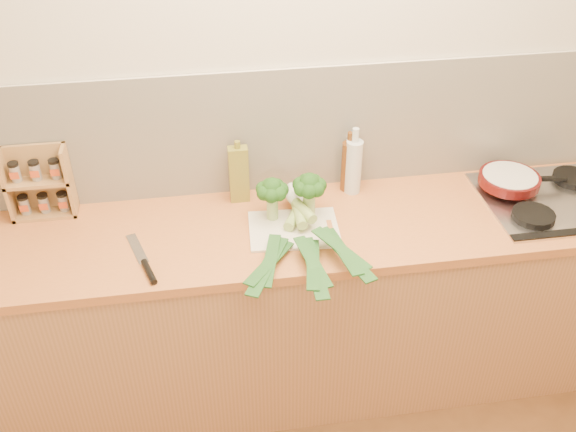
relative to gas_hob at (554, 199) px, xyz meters
name	(u,v)px	position (x,y,z in m)	size (l,w,h in m)	color
room_shell	(303,129)	(-1.02, 0.29, 0.26)	(3.50, 3.50, 3.50)	beige
counter	(312,305)	(-1.02, 0.00, -0.46)	(3.20, 0.62, 0.90)	#B07549
gas_hob	(554,199)	(0.00, 0.00, 0.00)	(0.58, 0.50, 0.04)	silver
chopping_board	(294,229)	(-1.11, -0.03, -0.01)	(0.35, 0.26, 0.01)	beige
broccoli_left	(272,191)	(-1.18, 0.05, 0.12)	(0.13, 0.13, 0.18)	#9EC070
broccoli_right	(309,187)	(-1.04, 0.05, 0.13)	(0.13, 0.14, 0.19)	#9EC070
leek_front	(288,227)	(-1.14, -0.05, 0.02)	(0.34, 0.63, 0.04)	white
leek_mid	(302,225)	(-1.08, -0.07, 0.04)	(0.10, 0.70, 0.04)	white
leek_back	(314,221)	(-1.04, -0.08, 0.06)	(0.25, 0.63, 0.04)	white
chefs_knife	(146,266)	(-1.68, -0.17, -0.01)	(0.13, 0.32, 0.02)	silver
skillet	(510,179)	(-0.16, 0.11, 0.05)	(0.37, 0.26, 0.04)	#4D0E0C
spice_rack	(40,185)	(-2.09, 0.25, 0.12)	(0.25, 0.10, 0.30)	tan
oil_tin	(239,174)	(-1.30, 0.22, 0.11)	(0.08, 0.05, 0.28)	olive
glass_bottle	(353,166)	(-0.82, 0.21, 0.11)	(0.07, 0.07, 0.30)	silver
amber_bottle	(349,166)	(-0.83, 0.23, 0.10)	(0.06, 0.06, 0.27)	#613412
water_bottle	(352,166)	(-0.82, 0.24, 0.09)	(0.08, 0.08, 0.25)	silver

